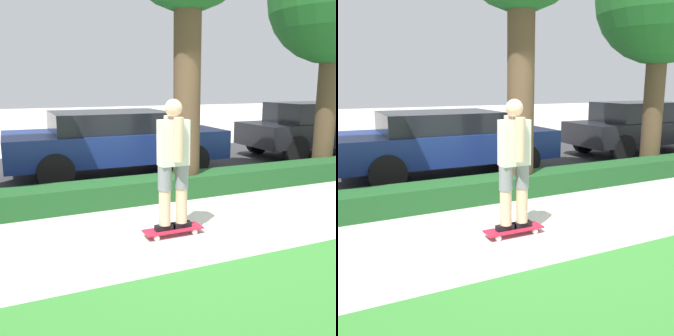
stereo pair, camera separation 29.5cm
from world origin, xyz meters
TOP-DOWN VIEW (x-y plane):
  - ground_plane at (0.00, 0.00)m, footprint 60.00×60.00m
  - street_asphalt at (0.00, 4.20)m, footprint 18.33×5.00m
  - hedge_row at (0.00, 1.60)m, footprint 18.33×0.60m
  - skateboard at (-0.35, -0.04)m, footprint 0.78×0.24m
  - skater_person at (-0.35, -0.04)m, footprint 0.49×0.43m
  - tree_far at (4.25, 2.07)m, footprint 2.74×2.74m
  - parked_car_middle at (-0.02, 3.77)m, footprint 4.61×2.07m
  - parked_car_rear at (5.63, 3.87)m, footprint 4.03×1.77m

SIDE VIEW (x-z plane):
  - ground_plane at x=0.00m, z-range 0.00..0.00m
  - street_asphalt at x=0.00m, z-range 0.00..0.01m
  - skateboard at x=-0.35m, z-range 0.03..0.12m
  - hedge_row at x=0.00m, z-range 0.00..0.38m
  - parked_car_middle at x=-0.02m, z-range 0.06..1.42m
  - parked_car_rear at x=5.63m, z-range 0.04..1.49m
  - skater_person at x=-0.35m, z-range 0.15..1.80m
  - tree_far at x=4.25m, z-range 1.11..6.19m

